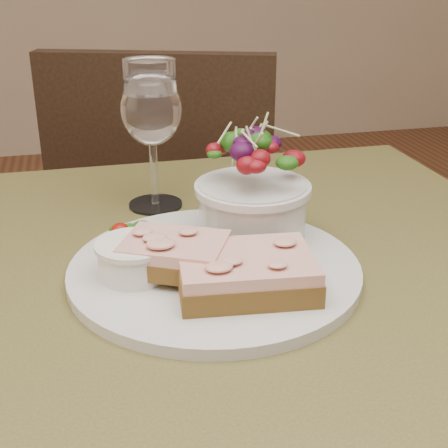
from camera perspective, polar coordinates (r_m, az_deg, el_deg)
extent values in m
cube|color=#473C1E|center=(0.65, -0.85, -6.70)|extent=(0.80, 0.80, 0.04)
cylinder|color=black|center=(1.22, 11.64, -11.99)|extent=(0.05, 0.05, 0.71)
cube|color=black|center=(1.42, -4.17, -1.75)|extent=(0.53, 0.53, 0.04)
cube|color=black|center=(1.16, -6.01, 4.28)|extent=(0.41, 0.17, 0.45)
cube|color=black|center=(1.53, -3.92, -9.40)|extent=(0.46, 0.46, 0.45)
cylinder|color=silver|center=(0.65, -0.87, -4.18)|extent=(0.30, 0.30, 0.01)
cube|color=#452B12|center=(0.59, 2.03, -4.94)|extent=(0.14, 0.11, 0.02)
cube|color=#FFF3C1|center=(0.59, 2.05, -3.47)|extent=(0.13, 0.11, 0.01)
cube|color=#452B12|center=(0.62, -4.51, -3.22)|extent=(0.12, 0.11, 0.02)
cube|color=#FFF3C1|center=(0.61, -4.55, -1.98)|extent=(0.12, 0.11, 0.01)
cylinder|color=silver|center=(0.62, -8.23, -3.15)|extent=(0.07, 0.07, 0.04)
cylinder|color=brown|center=(0.61, -8.31, -1.91)|extent=(0.06, 0.06, 0.01)
cylinder|color=silver|center=(0.70, 2.60, 1.38)|extent=(0.12, 0.12, 0.06)
ellipsoid|color=#133C0A|center=(0.68, 2.69, 5.75)|extent=(0.11, 0.11, 0.06)
ellipsoid|color=#133C0A|center=(0.71, -8.30, -0.71)|extent=(0.04, 0.04, 0.01)
sphere|color=maroon|center=(0.70, -9.46, -0.78)|extent=(0.02, 0.02, 0.02)
cylinder|color=white|center=(0.82, -6.27, 1.78)|extent=(0.07, 0.07, 0.00)
cylinder|color=white|center=(0.81, -6.41, 4.87)|extent=(0.01, 0.01, 0.09)
ellipsoid|color=white|center=(0.79, -6.68, 10.40)|extent=(0.08, 0.08, 0.09)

